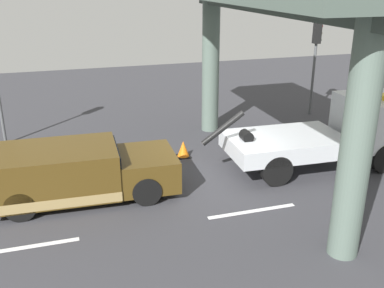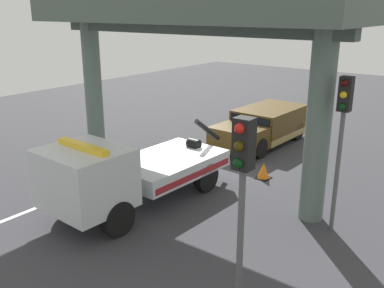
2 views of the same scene
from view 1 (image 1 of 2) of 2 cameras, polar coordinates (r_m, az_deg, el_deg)
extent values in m
cube|color=#38383D|center=(14.46, 3.97, -4.54)|extent=(60.00, 40.00, 0.10)
cube|color=silver|center=(11.67, -20.85, -12.37)|extent=(2.60, 0.16, 0.01)
cube|color=silver|center=(12.56, 7.75, -8.58)|extent=(2.60, 0.16, 0.01)
cube|color=silver|center=(15.00, 11.88, 0.04)|extent=(3.92, 2.54, 0.55)
cube|color=silver|center=(16.57, 22.39, 2.88)|extent=(2.13, 2.38, 1.65)
cube|color=maroon|center=(16.05, 9.97, 1.23)|extent=(3.65, 0.15, 0.20)
cylinder|color=black|center=(13.93, 4.01, 2.04)|extent=(1.42, 0.23, 1.07)
cylinder|color=black|center=(14.32, 7.03, 1.01)|extent=(0.38, 0.46, 0.36)
cube|color=yellow|center=(16.34, 22.82, 5.90)|extent=(0.31, 1.93, 0.16)
cylinder|color=black|center=(17.54, 19.45, 0.84)|extent=(1.01, 0.36, 1.00)
cylinder|color=black|center=(15.99, 23.53, -1.63)|extent=(1.01, 0.36, 1.00)
cylinder|color=black|center=(15.72, 7.59, -0.37)|extent=(1.01, 0.36, 1.00)
cylinder|color=black|center=(13.98, 10.81, -3.33)|extent=(1.01, 0.36, 1.00)
cube|color=#4C3814|center=(13.26, -17.12, -3.36)|extent=(3.53, 2.32, 1.35)
cube|color=#4C3814|center=(13.45, -5.97, -3.09)|extent=(1.80, 2.17, 0.95)
cube|color=black|center=(13.17, -9.67, -1.47)|extent=(0.13, 1.94, 0.59)
cube|color=#9E8451|center=(13.47, -16.90, -5.28)|extent=(3.55, 2.34, 0.28)
cylinder|color=black|center=(14.42, -7.14, -2.70)|extent=(0.85, 0.31, 0.84)
cylinder|color=black|center=(12.69, -5.87, -6.04)|extent=(0.85, 0.31, 0.84)
cylinder|color=black|center=(14.42, -20.62, -3.94)|extent=(0.85, 0.31, 0.84)
cylinder|color=black|center=(12.69, -21.27, -7.46)|extent=(0.85, 0.31, 0.84)
cylinder|color=#596B60|center=(18.25, 2.42, 10.08)|extent=(0.70, 0.70, 5.49)
cylinder|color=#596B60|center=(10.14, 20.48, -0.04)|extent=(0.70, 0.70, 5.49)
cube|color=#3E4A43|center=(13.60, 9.53, 17.07)|extent=(0.50, 11.06, 0.36)
cylinder|color=#515456|center=(19.25, 2.45, 7.46)|extent=(0.12, 0.12, 3.40)
cube|color=black|center=(18.87, 2.56, 13.82)|extent=(0.28, 0.32, 0.90)
sphere|color=#360605|center=(18.89, 3.04, 14.73)|extent=(0.18, 0.18, 0.18)
sphere|color=gold|center=(18.93, 3.03, 13.83)|extent=(0.18, 0.18, 0.18)
sphere|color=black|center=(18.96, 3.01, 12.93)|extent=(0.18, 0.18, 0.18)
cylinder|color=#515456|center=(21.42, 15.29, 8.00)|extent=(0.12, 0.12, 3.31)
cube|color=black|center=(21.08, 15.84, 13.58)|extent=(0.28, 0.32, 0.90)
sphere|color=red|center=(21.14, 16.30, 14.37)|extent=(0.18, 0.18, 0.18)
sphere|color=#3A2D06|center=(21.17, 16.22, 13.57)|extent=(0.18, 0.18, 0.18)
sphere|color=black|center=(21.21, 16.14, 12.77)|extent=(0.18, 0.18, 0.18)
cone|color=orange|center=(15.96, -1.14, -0.65)|extent=(0.45, 0.45, 0.59)
cube|color=black|center=(16.06, -1.13, -1.59)|extent=(0.50, 0.50, 0.03)
camera|label=2|loc=(27.27, 23.39, 18.73)|focal=40.18mm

